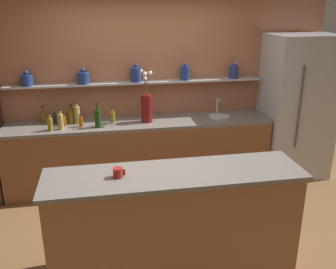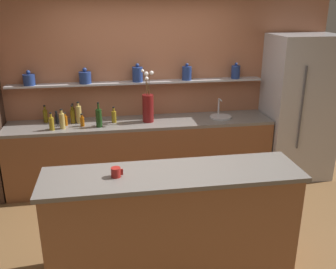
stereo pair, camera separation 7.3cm
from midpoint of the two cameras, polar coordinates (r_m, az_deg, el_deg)
ground_plane at (r=4.35m, az=-1.16°, el=-14.59°), size 12.00×12.00×0.00m
back_wall_unit at (r=5.30m, az=-4.11°, el=7.15°), size 5.20×0.28×2.60m
back_counter_unit at (r=5.21m, az=-4.64°, el=-2.85°), size 3.55×0.62×0.92m
island_counter at (r=3.57m, az=0.39°, el=-13.16°), size 2.32×0.61×1.02m
refrigerator at (r=5.65m, az=18.66°, el=3.94°), size 0.92×0.73×2.03m
flower_vase at (r=4.98m, az=-3.68°, el=4.31°), size 0.16×0.18×0.71m
sink_fixture at (r=5.27m, az=7.38°, el=2.90°), size 0.30×0.30×0.25m
bottle_spirit_0 at (r=5.07m, az=-14.06°, el=2.95°), size 0.07×0.07×0.29m
bottle_sauce_1 at (r=5.02m, az=-16.00°, el=2.02°), size 0.06×0.06×0.17m
bottle_oil_2 at (r=5.23m, az=-18.81°, el=2.66°), size 0.06×0.06×0.23m
bottle_oil_3 at (r=5.09m, az=-14.94°, el=2.67°), size 0.06×0.06×0.24m
bottle_oil_4 at (r=4.88m, az=-17.93°, el=1.55°), size 0.06×0.06×0.23m
bottle_sauce_5 at (r=5.14m, az=-17.22°, el=2.31°), size 0.05×0.05×0.17m
bottle_oil_6 at (r=5.02m, az=-8.84°, el=2.70°), size 0.06×0.06×0.22m
bottle_spirit_7 at (r=4.90m, az=-16.44°, el=1.97°), size 0.07×0.07×0.26m
bottle_sauce_8 at (r=4.94m, az=-13.54°, el=1.92°), size 0.05×0.05×0.17m
bottle_wine_9 at (r=4.86m, az=-11.08°, el=2.47°), size 0.08×0.08×0.33m
bottle_oil_10 at (r=5.16m, az=-14.87°, el=2.94°), size 0.05×0.05×0.25m
coffee_mug at (r=3.25m, az=-8.26°, el=-5.79°), size 0.10×0.08×0.09m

